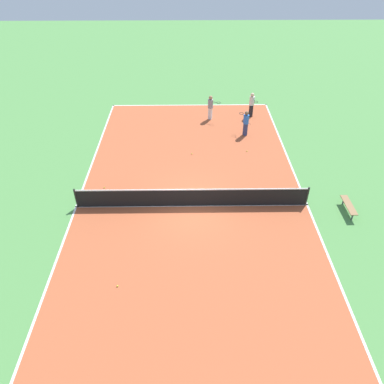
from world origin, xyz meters
The scene contains 11 objects.
ground_plane centered at (0.00, 0.00, 0.00)m, with size 80.00×80.00×0.00m, color #518E47.
court_surface centered at (0.00, 0.00, 0.01)m, with size 11.88×24.66×0.02m.
tennis_net centered at (0.00, 0.00, 0.58)m, with size 11.68×0.10×1.10m.
bench centered at (-7.74, 0.54, 0.39)m, with size 0.36×1.56×0.45m.
player_near_blue centered at (-3.63, -7.44, 1.01)m, with size 0.70×0.98×1.71m.
player_baseline_gray centered at (-1.44, -9.85, 1.03)m, with size 0.99×0.67×1.75m.
player_far_white centered at (-4.41, -10.26, 1.05)m, with size 0.60×0.99×1.77m.
tennis_ball_right_alley centered at (4.73, -1.58, 0.06)m, with size 0.07×0.07×0.07m, color #CCE033.
tennis_ball_far_baseline centered at (-0.06, -5.03, 0.06)m, with size 0.07×0.07×0.07m, color #CCE033.
tennis_ball_left_sideline centered at (3.05, 5.07, 0.06)m, with size 0.07×0.07×0.07m, color #CCE033.
tennis_ball_midcourt centered at (-3.50, -5.28, 0.06)m, with size 0.07×0.07×0.07m, color #CCE033.
Camera 1 is at (0.21, 14.74, 12.07)m, focal length 35.00 mm.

